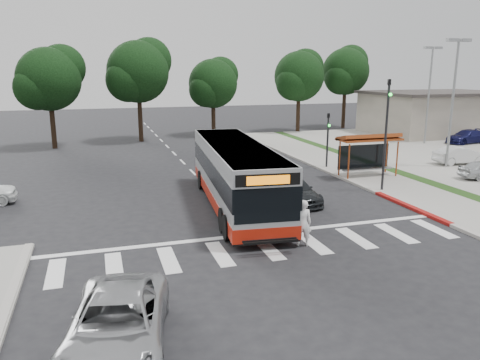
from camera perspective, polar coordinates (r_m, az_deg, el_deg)
name	(u,v)px	position (r m, az deg, el deg)	size (l,w,h in m)	color
ground	(233,213)	(23.51, -0.86, -4.03)	(140.00, 140.00, 0.00)	black
sidewalk_east	(347,168)	(34.93, 12.90, 1.48)	(4.00, 40.00, 0.12)	gray
curb_east	(322,169)	(33.98, 9.97, 1.32)	(0.30, 40.00, 0.15)	#9E9991
curb_east_red	(411,207)	(25.76, 20.09, -3.13)	(0.32, 6.00, 0.15)	maroon
parking_lot	(461,155)	(43.60, 25.38, 2.82)	(18.00, 36.00, 0.10)	gray
commercial_building	(436,114)	(56.89, 22.75, 7.41)	(14.00, 10.00, 4.40)	#A69B8B
building_roof_cap	(438,93)	(56.74, 22.96, 9.77)	(14.60, 10.60, 0.30)	#383330
crosswalk_ladder	(268,248)	(19.03, 3.42, -8.29)	(18.00, 2.60, 0.01)	silver
bus_shelter	(368,142)	(32.00, 15.37, 4.45)	(4.20, 1.60, 2.86)	#973E19
traffic_signal_ne_tall	(386,126)	(28.16, 17.42, 6.32)	(0.18, 0.37, 6.50)	black
traffic_signal_ne_short	(328,135)	(34.28, 10.66, 5.47)	(0.18, 0.37, 4.00)	black
lot_light_front	(454,86)	(36.74, 24.65, 10.39)	(1.90, 0.35, 9.01)	gray
lot_light_mid	(430,82)	(48.25, 22.14, 11.02)	(1.90, 0.35, 9.01)	gray
tree_ne_a	(299,75)	(54.42, 7.26, 12.53)	(6.16, 5.74, 9.30)	black
tree_ne_b	(346,71)	(59.38, 12.79, 12.87)	(6.16, 5.74, 10.02)	black
tree_north_a	(139,71)	(47.82, -12.24, 12.89)	(6.60, 6.15, 10.17)	black
tree_north_b	(213,83)	(51.14, -3.25, 11.75)	(5.72, 5.33, 8.43)	black
tree_north_c	(50,78)	(45.76, -22.19, 11.43)	(6.16, 5.74, 9.30)	black
transit_bus	(236,176)	(24.22, -0.51, 0.53)	(2.77, 12.77, 3.30)	#B5B7BA
pedestrian	(303,223)	(19.11, 7.66, -5.21)	(0.71, 0.46, 1.94)	white
dark_sedan	(294,191)	(25.46, 6.59, -1.30)	(1.76, 4.32, 1.26)	black
silver_suv_south	(117,324)	(12.73, -14.73, -16.65)	(2.42, 5.25, 1.46)	#A5A6AA
parked_car_1	(460,155)	(38.84, 25.24, 2.75)	(1.38, 3.97, 1.31)	silver
parked_car_3	(467,137)	(50.18, 25.93, 4.79)	(1.82, 4.48, 1.30)	#141546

